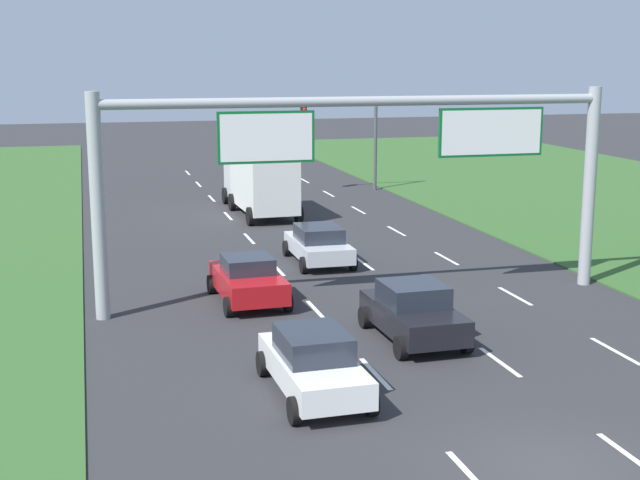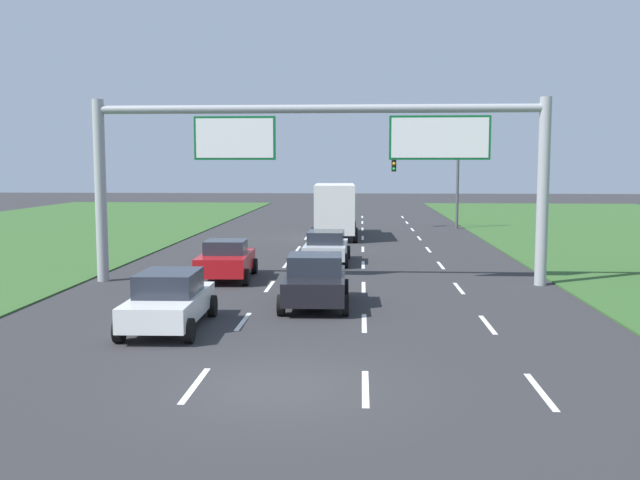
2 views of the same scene
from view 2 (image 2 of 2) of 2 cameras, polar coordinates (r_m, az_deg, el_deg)
The scene contains 11 objects.
ground_plane at distance 14.87m, azimuth -3.25°, elevation -11.64°, with size 200.00×200.00×0.00m, color #2D2D30.
lane_dashes_inner_left at distance 29.62m, azimuth -3.31°, elevation -2.74°, with size 0.14×68.40×0.01m.
lane_dashes_inner_right at distance 29.42m, azimuth 3.49°, elevation -2.80°, with size 0.14×68.40×0.01m.
lane_dashes_slip at distance 29.64m, azimuth 10.27°, elevation -2.82°, with size 0.14×68.40×0.01m.
car_near_red at distance 32.86m, azimuth 0.49°, elevation -0.52°, with size 2.19×4.23×1.49m.
car_lead_silver at distance 22.84m, azimuth -0.39°, elevation -3.26°, with size 2.23×4.15×1.66m.
car_mid_lane at distance 20.17m, azimuth -11.98°, elevation -4.71°, with size 2.12×4.36×1.59m.
car_far_ahead at distance 28.42m, azimuth -7.53°, elevation -1.58°, with size 2.29×4.14×1.56m.
box_truck at distance 44.47m, azimuth 1.18°, elevation 2.51°, with size 2.87×8.04×3.34m.
sign_gantry at distance 26.99m, azimuth 0.38°, elevation 6.86°, with size 17.24×0.44×7.00m.
traffic_light_mast at distance 51.18m, azimuth 8.80°, elevation 5.23°, with size 4.76×0.49×5.60m.
Camera 2 is at (1.64, -14.08, 4.51)m, focal length 40.00 mm.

